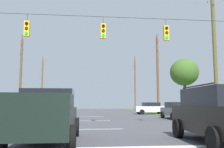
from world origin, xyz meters
TOP-DOWN VIEW (x-y plane):
  - stop_bar_stripe at (0.00, 3.10)m, footprint 14.87×0.45m
  - lane_dash_0 at (0.00, 9.10)m, footprint 2.50×0.15m
  - lane_dash_1 at (0.00, 16.00)m, footprint 2.50×0.15m
  - lane_dash_2 at (0.00, 22.33)m, footprint 2.50×0.15m
  - overhead_signal_span at (0.07, 10.45)m, footprint 17.48×0.31m
  - pickup_truck at (-2.28, 4.44)m, footprint 2.31×5.41m
  - suv_black at (3.88, 3.54)m, footprint 2.37×4.87m
  - distant_car_crossing_white at (7.83, 27.79)m, footprint 4.32×2.07m
  - distant_car_oncoming at (7.43, 17.30)m, footprint 2.04×4.31m
  - utility_pole_mid_right at (9.04, 13.14)m, footprint 0.29×1.90m
  - utility_pole_far_right at (9.18, 28.95)m, footprint 0.32×1.98m
  - utility_pole_near_left at (8.95, 43.59)m, footprint 0.26×1.93m
  - utility_pole_distant_right at (-8.90, 27.90)m, footprint 0.29×2.00m
  - utility_pole_distant_left at (-8.74, 43.62)m, footprint 0.28×1.85m
  - tree_roadside_right at (11.75, 25.88)m, footprint 3.59×3.59m

SIDE VIEW (x-z plane):
  - stop_bar_stripe at x=0.00m, z-range 0.00..0.01m
  - lane_dash_0 at x=0.00m, z-range 0.00..0.01m
  - lane_dash_1 at x=0.00m, z-range 0.00..0.01m
  - lane_dash_2 at x=0.00m, z-range 0.00..0.01m
  - distant_car_crossing_white at x=7.83m, z-range 0.03..1.55m
  - distant_car_oncoming at x=7.43m, z-range 0.03..1.55m
  - pickup_truck at x=-2.28m, z-range -0.01..1.94m
  - suv_black at x=3.88m, z-range 0.03..2.09m
  - overhead_signal_span at x=0.07m, z-range 0.36..7.66m
  - utility_pole_distant_right at x=-8.90m, z-range 0.00..10.16m
  - utility_pole_distant_left at x=-8.74m, z-range -0.02..10.26m
  - tree_roadside_right at x=11.75m, z-range 1.77..8.84m
  - utility_pole_near_left at x=8.95m, z-range 0.00..10.66m
  - utility_pole_far_right at x=9.18m, z-range -0.02..11.11m
  - utility_pole_mid_right at x=9.04m, z-range -0.07..11.53m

